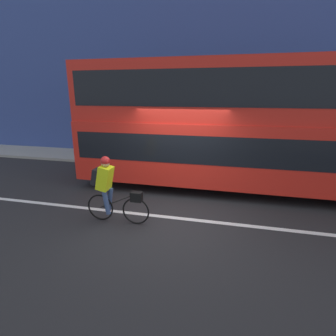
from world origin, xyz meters
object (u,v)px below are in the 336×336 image
at_px(cyclist_on_bike, 110,187).
at_px(trash_bin, 128,148).
at_px(bus, 234,121).
at_px(street_sign_post, 171,128).

xyz_separation_m(cyclist_on_bike, trash_bin, (-1.84, 5.59, -0.29)).
bearing_deg(trash_bin, bus, -30.28).
bearing_deg(bus, trash_bin, 149.72).
height_order(trash_bin, street_sign_post, street_sign_post).
distance_m(bus, trash_bin, 5.45).
xyz_separation_m(trash_bin, street_sign_post, (1.98, -0.01, 0.94)).
height_order(cyclist_on_bike, street_sign_post, street_sign_post).
distance_m(bus, cyclist_on_bike, 4.18).
bearing_deg(bus, cyclist_on_bike, -132.12).
relative_size(trash_bin, street_sign_post, 0.36).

